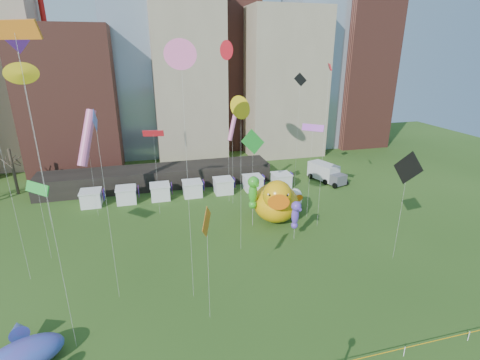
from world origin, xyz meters
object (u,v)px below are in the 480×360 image
object	(u,v)px
small_duck	(292,198)
seahorse_purple	(296,213)
whale_inflatable	(24,353)
seahorse_green	(253,190)
box_truck	(326,173)
big_duck	(276,201)

from	to	relation	value
small_duck	seahorse_purple	xyz separation A→B (m)	(-3.39, -8.94, 2.08)
small_duck	seahorse_purple	size ratio (longest dim) A/B	0.86
seahorse_purple	whale_inflatable	distance (m)	29.26
seahorse_green	whale_inflatable	world-z (taller)	seahorse_green
seahorse_green	seahorse_purple	bearing A→B (deg)	-59.39
box_truck	seahorse_purple	bearing A→B (deg)	-144.97
big_duck	box_truck	size ratio (longest dim) A/B	1.20
small_duck	whale_inflatable	bearing A→B (deg)	-148.64
big_duck	box_truck	world-z (taller)	big_duck
box_truck	big_duck	bearing A→B (deg)	-156.03
seahorse_purple	box_truck	distance (m)	22.57
big_duck	seahorse_purple	distance (m)	5.44
big_duck	small_duck	bearing A→B (deg)	59.19
whale_inflatable	box_truck	xyz separation A→B (m)	(40.01, 30.15, 0.46)
small_duck	box_truck	distance (m)	13.57
small_duck	seahorse_green	bearing A→B (deg)	-154.56
small_duck	box_truck	world-z (taller)	small_duck
seahorse_green	box_truck	xyz separation A→B (m)	(17.37, 13.07, -3.52)
seahorse_purple	whale_inflatable	size ratio (longest dim) A/B	0.75
seahorse_purple	whale_inflatable	world-z (taller)	seahorse_purple
big_duck	whale_inflatable	world-z (taller)	big_duck
small_duck	seahorse_purple	world-z (taller)	seahorse_purple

